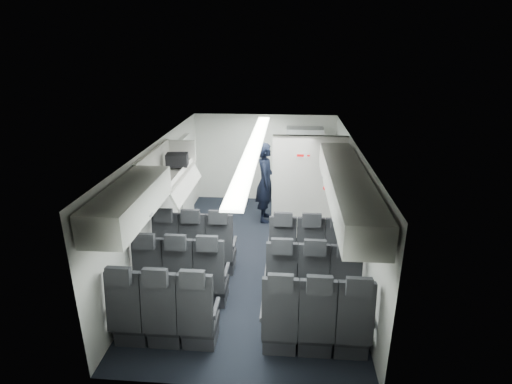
# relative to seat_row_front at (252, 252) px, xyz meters

# --- Properties ---
(cabin_shell) EXTENTS (3.41, 6.01, 2.16)m
(cabin_shell) POSITION_rel_seat_row_front_xyz_m (0.00, 0.53, 0.72)
(cabin_shell) COLOR black
(cabin_shell) RESTS_ON ground
(seat_row_front) EXTENTS (3.33, 0.56, 1.24)m
(seat_row_front) POSITION_rel_seat_row_front_xyz_m (0.00, 0.00, 0.00)
(seat_row_front) COLOR #252528
(seat_row_front) RESTS_ON cabin_shell
(seat_row_mid) EXTENTS (3.33, 0.56, 1.24)m
(seat_row_mid) POSITION_rel_seat_row_front_xyz_m (0.00, -0.90, 0.00)
(seat_row_mid) COLOR #252528
(seat_row_mid) RESTS_ON cabin_shell
(seat_row_rear) EXTENTS (3.33, 0.56, 1.24)m
(seat_row_rear) POSITION_rel_seat_row_front_xyz_m (0.00, -1.80, 0.00)
(seat_row_rear) COLOR #252528
(seat_row_rear) RESTS_ON cabin_shell
(overhead_bin_left_rear) EXTENTS (0.53, 1.80, 0.40)m
(overhead_bin_left_rear) POSITION_rel_seat_row_front_xyz_m (-1.40, -1.47, 1.46)
(overhead_bin_left_rear) COLOR silver
(overhead_bin_left_rear) RESTS_ON cabin_shell
(overhead_bin_left_front_open) EXTENTS (0.64, 1.70, 0.72)m
(overhead_bin_left_front_open) POSITION_rel_seat_row_front_xyz_m (-1.44, 0.28, 1.33)
(overhead_bin_left_front_open) COLOR #9E9E93
(overhead_bin_left_front_open) RESTS_ON cabin_shell
(overhead_bin_right_rear) EXTENTS (0.53, 1.80, 0.40)m
(overhead_bin_right_rear) POSITION_rel_seat_row_front_xyz_m (1.40, -1.47, 1.46)
(overhead_bin_right_rear) COLOR silver
(overhead_bin_right_rear) RESTS_ON cabin_shell
(overhead_bin_right_front) EXTENTS (0.53, 1.70, 0.40)m
(overhead_bin_right_front) POSITION_rel_seat_row_front_xyz_m (1.40, 0.28, 1.46)
(overhead_bin_right_front) COLOR silver
(overhead_bin_right_front) RESTS_ON cabin_shell
(bulkhead_partition) EXTENTS (1.40, 0.15, 2.13)m
(bulkhead_partition) POSITION_rel_seat_row_front_xyz_m (0.98, 1.33, 0.67)
(bulkhead_partition) COLOR silver
(bulkhead_partition) RESTS_ON cabin_shell
(galley_unit) EXTENTS (0.85, 0.52, 1.90)m
(galley_unit) POSITION_rel_seat_row_front_xyz_m (0.95, 3.25, 0.55)
(galley_unit) COLOR #939399
(galley_unit) RESTS_ON cabin_shell
(boarding_door) EXTENTS (0.12, 1.27, 1.86)m
(boarding_door) POSITION_rel_seat_row_front_xyz_m (-1.64, 2.09, 0.55)
(boarding_door) COLOR silver
(boarding_door) RESTS_ON cabin_shell
(flight_attendant) EXTENTS (0.43, 0.65, 1.77)m
(flight_attendant) POSITION_rel_seat_row_front_xyz_m (0.10, 2.26, 0.48)
(flight_attendant) COLOR black
(flight_attendant) RESTS_ON ground
(carry_on_bag) EXTENTS (0.39, 0.30, 0.22)m
(carry_on_bag) POSITION_rel_seat_row_front_xyz_m (-1.35, 0.61, 1.43)
(carry_on_bag) COLOR black
(carry_on_bag) RESTS_ON overhead_bin_left_front_open
(papers) EXTENTS (0.18, 0.05, 0.12)m
(papers) POSITION_rel_seat_row_front_xyz_m (0.29, 2.21, 0.62)
(papers) COLOR white
(papers) RESTS_ON flight_attendant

